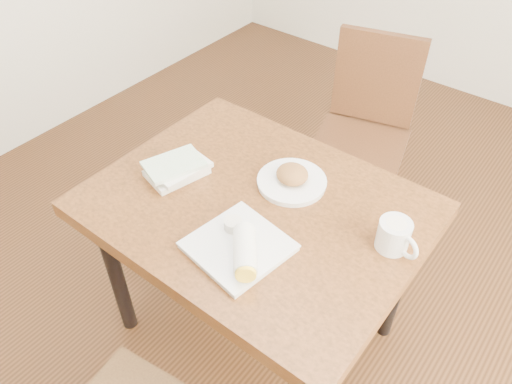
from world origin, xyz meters
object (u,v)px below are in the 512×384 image
Objects in this scene: chair_far at (366,122)px; coffee_mug at (395,235)px; plate_scone at (292,179)px; plate_burrito at (240,247)px; book_stack at (177,169)px; table at (256,221)px.

coffee_mug is (0.52, -0.84, 0.25)m from chair_far.
plate_scone is 0.36m from plate_burrito.
plate_scone is at bearing 30.42° from book_stack.
plate_scone is at bearing 99.61° from plate_burrito.
coffee_mug reaches higher than plate_burrito.
plate_burrito is (0.16, -1.15, 0.23)m from chair_far.
table is 7.48× the size of coffee_mug.
plate_burrito is at bearing -81.89° from chair_far.
coffee_mug is 0.47× the size of plate_burrito.
plate_scone reaches higher than table.
table is 0.26m from plate_burrito.
table is 4.47× the size of plate_scone.
coffee_mug is (0.45, 0.10, 0.14)m from table.
table is at bearing 10.04° from book_stack.
plate_burrito is at bearing -80.39° from plate_scone.
table is at bearing -104.72° from plate_scone.
book_stack is (-0.36, -0.21, 0.00)m from plate_scone.
plate_scone reaches higher than book_stack.
table is 1.15× the size of chair_far.
plate_scone is 1.68× the size of coffee_mug.
table is at bearing 116.10° from plate_burrito.
table is 0.19m from plate_scone.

